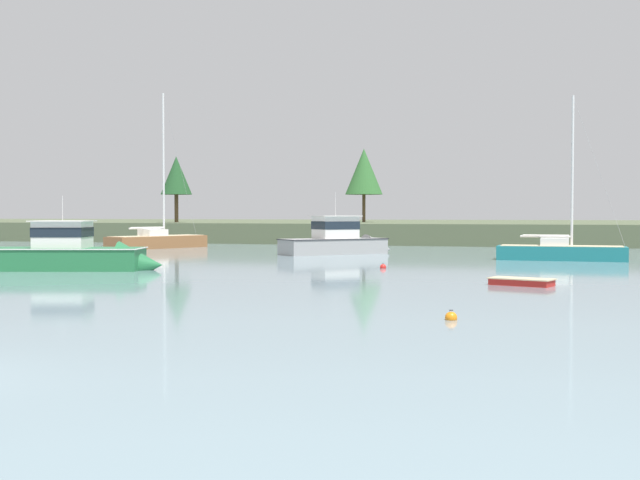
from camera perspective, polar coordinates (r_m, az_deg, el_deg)
far_shore_bank at (r=101.15m, az=9.72°, el=0.72°), size 181.66×51.71×2.05m
dinghy_red at (r=35.19m, az=14.05°, el=-2.95°), size 2.89×1.97×0.43m
sailboat_teal at (r=54.67m, az=16.65°, el=-1.12°), size 8.12×2.38×11.29m
sailboat_wood at (r=72.13m, az=-11.44°, el=-0.33°), size 6.19×9.62×14.36m
cruiser_green at (r=45.29m, az=-16.63°, el=-1.33°), size 10.00×5.32×5.01m
cruiser_grey at (r=60.65m, az=1.60°, el=-0.35°), size 8.29×8.37×5.57m
mooring_buoy_orange at (r=23.47m, az=9.25°, el=-5.44°), size 0.35×0.35×0.40m
mooring_buoy_red at (r=44.89m, az=4.48°, el=-1.93°), size 0.35×0.35×0.40m
shore_tree_inland_c at (r=92.17m, az=3.12°, el=4.84°), size 4.26×4.26×8.37m
shore_tree_far_right at (r=90.85m, az=-10.12°, el=4.49°), size 3.45×3.45×7.31m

